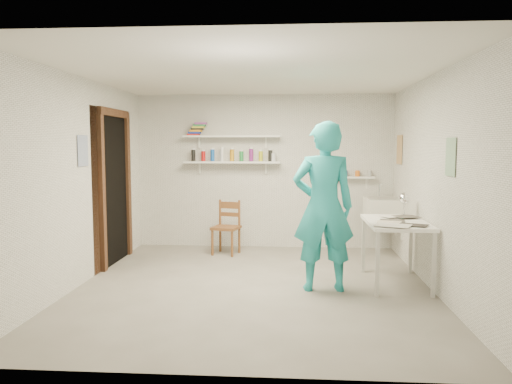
# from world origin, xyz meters

# --- Properties ---
(floor) EXTENTS (4.00, 4.50, 0.02)m
(floor) POSITION_xyz_m (0.00, 0.00, -0.01)
(floor) COLOR slate
(floor) RESTS_ON ground
(ceiling) EXTENTS (4.00, 4.50, 0.02)m
(ceiling) POSITION_xyz_m (0.00, 0.00, 2.41)
(ceiling) COLOR silver
(ceiling) RESTS_ON wall_back
(wall_back) EXTENTS (4.00, 0.02, 2.40)m
(wall_back) POSITION_xyz_m (0.00, 2.26, 1.20)
(wall_back) COLOR silver
(wall_back) RESTS_ON ground
(wall_front) EXTENTS (4.00, 0.02, 2.40)m
(wall_front) POSITION_xyz_m (0.00, -2.26, 1.20)
(wall_front) COLOR silver
(wall_front) RESTS_ON ground
(wall_left) EXTENTS (0.02, 4.50, 2.40)m
(wall_left) POSITION_xyz_m (-2.01, 0.00, 1.20)
(wall_left) COLOR silver
(wall_left) RESTS_ON ground
(wall_right) EXTENTS (0.02, 4.50, 2.40)m
(wall_right) POSITION_xyz_m (2.01, 0.00, 1.20)
(wall_right) COLOR silver
(wall_right) RESTS_ON ground
(doorway_recess) EXTENTS (0.02, 0.90, 2.00)m
(doorway_recess) POSITION_xyz_m (-1.99, 1.05, 1.00)
(doorway_recess) COLOR black
(doorway_recess) RESTS_ON wall_left
(corridor_box) EXTENTS (1.40, 1.50, 2.10)m
(corridor_box) POSITION_xyz_m (-2.70, 1.05, 1.05)
(corridor_box) COLOR brown
(corridor_box) RESTS_ON ground
(door_lintel) EXTENTS (0.06, 1.05, 0.10)m
(door_lintel) POSITION_xyz_m (-1.97, 1.05, 2.05)
(door_lintel) COLOR brown
(door_lintel) RESTS_ON wall_left
(door_jamb_near) EXTENTS (0.06, 0.10, 2.00)m
(door_jamb_near) POSITION_xyz_m (-1.97, 0.55, 1.00)
(door_jamb_near) COLOR brown
(door_jamb_near) RESTS_ON ground
(door_jamb_far) EXTENTS (0.06, 0.10, 2.00)m
(door_jamb_far) POSITION_xyz_m (-1.97, 1.55, 1.00)
(door_jamb_far) COLOR brown
(door_jamb_far) RESTS_ON ground
(shelf_lower) EXTENTS (1.50, 0.22, 0.03)m
(shelf_lower) POSITION_xyz_m (-0.50, 2.13, 1.35)
(shelf_lower) COLOR white
(shelf_lower) RESTS_ON wall_back
(shelf_upper) EXTENTS (1.50, 0.22, 0.03)m
(shelf_upper) POSITION_xyz_m (-0.50, 2.13, 1.75)
(shelf_upper) COLOR white
(shelf_upper) RESTS_ON wall_back
(ledge_shelf) EXTENTS (0.70, 0.14, 0.03)m
(ledge_shelf) POSITION_xyz_m (1.35, 2.17, 1.12)
(ledge_shelf) COLOR white
(ledge_shelf) RESTS_ON wall_back
(poster_left) EXTENTS (0.01, 0.28, 0.36)m
(poster_left) POSITION_xyz_m (-1.99, 0.05, 1.55)
(poster_left) COLOR #334C7F
(poster_left) RESTS_ON wall_left
(poster_right_a) EXTENTS (0.01, 0.34, 0.42)m
(poster_right_a) POSITION_xyz_m (1.99, 1.80, 1.55)
(poster_right_a) COLOR #995933
(poster_right_a) RESTS_ON wall_right
(poster_right_b) EXTENTS (0.01, 0.30, 0.38)m
(poster_right_b) POSITION_xyz_m (1.99, -0.55, 1.50)
(poster_right_b) COLOR #3F724C
(poster_right_b) RESTS_ON wall_right
(belfast_sink) EXTENTS (0.48, 0.60, 0.30)m
(belfast_sink) POSITION_xyz_m (1.75, 1.70, 0.70)
(belfast_sink) COLOR white
(belfast_sink) RESTS_ON wall_right
(man) EXTENTS (0.72, 0.51, 1.87)m
(man) POSITION_xyz_m (0.78, -0.09, 0.94)
(man) COLOR #23A9B0
(man) RESTS_ON ground
(wall_clock) EXTENTS (0.34, 0.07, 0.34)m
(wall_clock) POSITION_xyz_m (0.80, 0.13, 1.25)
(wall_clock) COLOR beige
(wall_clock) RESTS_ON man
(wooden_chair) EXTENTS (0.45, 0.44, 0.79)m
(wooden_chair) POSITION_xyz_m (-0.54, 1.65, 0.40)
(wooden_chair) COLOR brown
(wooden_chair) RESTS_ON ground
(work_table) EXTENTS (0.67, 1.11, 0.74)m
(work_table) POSITION_xyz_m (1.64, 0.22, 0.37)
(work_table) COLOR white
(work_table) RESTS_ON ground
(desk_lamp) EXTENTS (0.14, 0.14, 0.14)m
(desk_lamp) POSITION_xyz_m (1.82, 0.66, 0.96)
(desk_lamp) COLOR silver
(desk_lamp) RESTS_ON work_table
(spray_cans) EXTENTS (1.31, 0.06, 0.17)m
(spray_cans) POSITION_xyz_m (-0.50, 2.13, 1.45)
(spray_cans) COLOR black
(spray_cans) RESTS_ON shelf_lower
(book_stack) EXTENTS (0.30, 0.14, 0.20)m
(book_stack) POSITION_xyz_m (-1.04, 2.13, 1.86)
(book_stack) COLOR red
(book_stack) RESTS_ON shelf_upper
(ledge_pots) EXTENTS (0.48, 0.07, 0.09)m
(ledge_pots) POSITION_xyz_m (1.35, 2.17, 1.18)
(ledge_pots) COLOR silver
(ledge_pots) RESTS_ON ledge_shelf
(papers) EXTENTS (0.30, 0.22, 0.03)m
(papers) POSITION_xyz_m (1.64, 0.22, 0.76)
(papers) COLOR silver
(papers) RESTS_ON work_table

